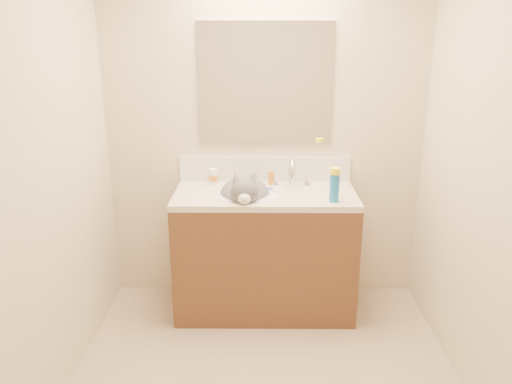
{
  "coord_description": "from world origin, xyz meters",
  "views": [
    {
      "loc": [
        -0.03,
        -2.15,
        1.89
      ],
      "look_at": [
        -0.06,
        0.92,
        0.88
      ],
      "focal_mm": 35.0,
      "sensor_mm": 36.0,
      "label": 1
    }
  ],
  "objects_px": {
    "spray_can": "(334,189)",
    "amber_bottle": "(271,178)",
    "basin": "(247,204)",
    "pill_bottle": "(213,177)",
    "cat": "(245,196)",
    "silver_jar": "(253,178)",
    "faucet": "(291,174)",
    "vanity_cabinet": "(265,255)"
  },
  "relations": [
    {
      "from": "silver_jar",
      "to": "amber_bottle",
      "type": "height_order",
      "value": "amber_bottle"
    },
    {
      "from": "amber_bottle",
      "to": "spray_can",
      "type": "relative_size",
      "value": 0.55
    },
    {
      "from": "basin",
      "to": "cat",
      "type": "relative_size",
      "value": 0.94
    },
    {
      "from": "vanity_cabinet",
      "to": "faucet",
      "type": "relative_size",
      "value": 4.29
    },
    {
      "from": "faucet",
      "to": "pill_bottle",
      "type": "relative_size",
      "value": 2.61
    },
    {
      "from": "basin",
      "to": "pill_bottle",
      "type": "xyz_separation_m",
      "value": [
        -0.24,
        0.22,
        0.12
      ]
    },
    {
      "from": "spray_can",
      "to": "basin",
      "type": "bearing_deg",
      "value": 165.24
    },
    {
      "from": "spray_can",
      "to": "amber_bottle",
      "type": "bearing_deg",
      "value": 137.14
    },
    {
      "from": "pill_bottle",
      "to": "silver_jar",
      "type": "xyz_separation_m",
      "value": [
        0.28,
        0.03,
        -0.02
      ]
    },
    {
      "from": "cat",
      "to": "pill_bottle",
      "type": "height_order",
      "value": "cat"
    },
    {
      "from": "faucet",
      "to": "spray_can",
      "type": "distance_m",
      "value": 0.4
    },
    {
      "from": "faucet",
      "to": "amber_bottle",
      "type": "height_order",
      "value": "faucet"
    },
    {
      "from": "vanity_cabinet",
      "to": "cat",
      "type": "relative_size",
      "value": 2.51
    },
    {
      "from": "vanity_cabinet",
      "to": "faucet",
      "type": "height_order",
      "value": "faucet"
    },
    {
      "from": "silver_jar",
      "to": "amber_bottle",
      "type": "bearing_deg",
      "value": -15.8
    },
    {
      "from": "basin",
      "to": "cat",
      "type": "xyz_separation_m",
      "value": [
        -0.01,
        0.0,
        0.06
      ]
    },
    {
      "from": "pill_bottle",
      "to": "basin",
      "type": "bearing_deg",
      "value": -42.59
    },
    {
      "from": "cat",
      "to": "silver_jar",
      "type": "relative_size",
      "value": 7.24
    },
    {
      "from": "pill_bottle",
      "to": "spray_can",
      "type": "relative_size",
      "value": 0.64
    },
    {
      "from": "spray_can",
      "to": "faucet",
      "type": "bearing_deg",
      "value": 128.48
    },
    {
      "from": "basin",
      "to": "silver_jar",
      "type": "distance_m",
      "value": 0.27
    },
    {
      "from": "spray_can",
      "to": "cat",
      "type": "bearing_deg",
      "value": 165.35
    },
    {
      "from": "vanity_cabinet",
      "to": "amber_bottle",
      "type": "relative_size",
      "value": 13.03
    },
    {
      "from": "silver_jar",
      "to": "spray_can",
      "type": "relative_size",
      "value": 0.39
    },
    {
      "from": "silver_jar",
      "to": "faucet",
      "type": "bearing_deg",
      "value": -17.3
    },
    {
      "from": "amber_bottle",
      "to": "pill_bottle",
      "type": "bearing_deg",
      "value": 179.21
    },
    {
      "from": "basin",
      "to": "spray_can",
      "type": "distance_m",
      "value": 0.59
    },
    {
      "from": "silver_jar",
      "to": "amber_bottle",
      "type": "xyz_separation_m",
      "value": [
        0.12,
        -0.04,
        0.01
      ]
    },
    {
      "from": "vanity_cabinet",
      "to": "cat",
      "type": "xyz_separation_m",
      "value": [
        -0.13,
        -0.03,
        0.44
      ]
    },
    {
      "from": "faucet",
      "to": "cat",
      "type": "xyz_separation_m",
      "value": [
        -0.31,
        -0.17,
        -0.1
      ]
    },
    {
      "from": "basin",
      "to": "spray_can",
      "type": "relative_size",
      "value": 2.67
    },
    {
      "from": "amber_bottle",
      "to": "cat",
      "type": "bearing_deg",
      "value": -129.24
    },
    {
      "from": "basin",
      "to": "amber_bottle",
      "type": "relative_size",
      "value": 4.89
    },
    {
      "from": "pill_bottle",
      "to": "cat",
      "type": "bearing_deg",
      "value": -43.73
    },
    {
      "from": "faucet",
      "to": "vanity_cabinet",
      "type": "bearing_deg",
      "value": -142.71
    },
    {
      "from": "cat",
      "to": "amber_bottle",
      "type": "relative_size",
      "value": 5.19
    },
    {
      "from": "vanity_cabinet",
      "to": "amber_bottle",
      "type": "distance_m",
      "value": 0.53
    },
    {
      "from": "faucet",
      "to": "amber_bottle",
      "type": "relative_size",
      "value": 3.04
    },
    {
      "from": "cat",
      "to": "amber_bottle",
      "type": "distance_m",
      "value": 0.28
    },
    {
      "from": "vanity_cabinet",
      "to": "basin",
      "type": "xyz_separation_m",
      "value": [
        -0.12,
        -0.03,
        0.38
      ]
    },
    {
      "from": "basin",
      "to": "spray_can",
      "type": "bearing_deg",
      "value": -14.76
    },
    {
      "from": "vanity_cabinet",
      "to": "silver_jar",
      "type": "relative_size",
      "value": 18.16
    }
  ]
}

